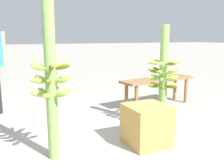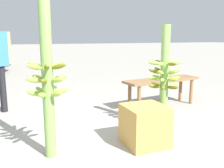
# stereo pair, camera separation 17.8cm
# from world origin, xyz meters

# --- Properties ---
(ground_plane) EXTENTS (80.00, 80.00, 0.00)m
(ground_plane) POSITION_xyz_m (0.00, 0.00, 0.00)
(ground_plane) COLOR #9E998E
(banana_stalk_left) EXTENTS (0.43, 0.43, 1.59)m
(banana_stalk_left) POSITION_xyz_m (-0.75, 0.10, 0.80)
(banana_stalk_left) COLOR #7AA851
(banana_stalk_left) RESTS_ON ground_plane
(banana_stalk_center) EXTENTS (0.44, 0.44, 1.38)m
(banana_stalk_center) POSITION_xyz_m (0.80, 0.36, 0.70)
(banana_stalk_center) COLOR #7AA851
(banana_stalk_center) RESTS_ON ground_plane
(market_bench) EXTENTS (1.48, 0.56, 0.50)m
(market_bench) POSITION_xyz_m (1.37, 1.27, 0.42)
(market_bench) COLOR olive
(market_bench) RESTS_ON ground_plane
(produce_crate) EXTENTS (0.46, 0.46, 0.46)m
(produce_crate) POSITION_xyz_m (0.29, -0.03, 0.23)
(produce_crate) COLOR #C69347
(produce_crate) RESTS_ON ground_plane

